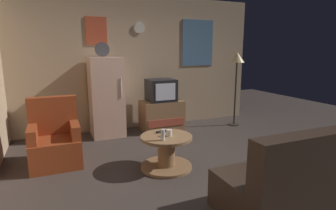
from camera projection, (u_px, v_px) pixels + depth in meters
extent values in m
plane|color=#3D332D|center=(193.00, 169.00, 3.83)|extent=(12.00, 12.00, 0.00)
cube|color=tan|center=(139.00, 63.00, 5.77)|extent=(5.20, 0.10, 2.72)
cube|color=teal|center=(198.00, 43.00, 6.15)|extent=(0.76, 0.02, 1.00)
cube|color=#C64C2D|center=(96.00, 31.00, 5.26)|extent=(0.40, 0.02, 0.52)
cylinder|color=silver|center=(139.00, 28.00, 5.57)|extent=(0.22, 0.03, 0.22)
cube|color=beige|center=(106.00, 97.00, 5.24)|extent=(0.60, 0.60, 1.50)
cylinder|color=silver|center=(121.00, 88.00, 5.01)|extent=(0.02, 0.02, 0.36)
cylinder|color=#4C4C51|center=(102.00, 49.00, 4.97)|extent=(0.26, 0.04, 0.26)
cube|color=#8E6642|center=(162.00, 115.00, 5.66)|extent=(0.84, 0.52, 0.61)
cube|color=#AD4733|center=(167.00, 123.00, 5.44)|extent=(0.76, 0.01, 0.15)
cube|color=black|center=(161.00, 90.00, 5.55)|extent=(0.54, 0.50, 0.44)
cube|color=silver|center=(166.00, 92.00, 5.33)|extent=(0.41, 0.01, 0.33)
cylinder|color=#332D28|center=(234.00, 124.00, 6.10)|extent=(0.24, 0.24, 0.02)
cylinder|color=#332D28|center=(235.00, 94.00, 5.96)|extent=(0.04, 0.04, 1.40)
cone|color=#F2D18C|center=(237.00, 57.00, 5.81)|extent=(0.32, 0.32, 0.22)
cylinder|color=#8E6642|center=(166.00, 166.00, 3.89)|extent=(0.72, 0.72, 0.04)
cylinder|color=#8E6642|center=(166.00, 152.00, 3.84)|extent=(0.24, 0.24, 0.43)
cylinder|color=#8E6642|center=(166.00, 137.00, 3.80)|extent=(0.72, 0.72, 0.04)
cylinder|color=silver|center=(163.00, 135.00, 3.59)|extent=(0.05, 0.05, 0.15)
cylinder|color=silver|center=(169.00, 133.00, 3.78)|extent=(0.08, 0.08, 0.09)
cube|color=black|center=(161.00, 132.00, 3.95)|extent=(0.16, 0.07, 0.02)
cube|color=maroon|center=(56.00, 151.00, 3.96)|extent=(0.68, 0.68, 0.40)
cube|color=maroon|center=(53.00, 115.00, 4.10)|extent=(0.68, 0.16, 0.56)
cube|color=maroon|center=(32.00, 134.00, 3.79)|extent=(0.12, 0.60, 0.20)
cube|color=maroon|center=(75.00, 129.00, 4.00)|extent=(0.12, 0.60, 0.20)
cube|color=#38281E|center=(297.00, 188.00, 2.92)|extent=(1.70, 0.80, 0.40)
cube|color=#38281E|center=(327.00, 157.00, 2.55)|extent=(1.70, 0.20, 0.52)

